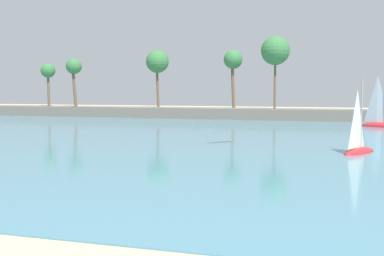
% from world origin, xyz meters
% --- Properties ---
extents(sea, '(220.00, 104.16, 0.06)m').
position_xyz_m(sea, '(0.00, 61.81, 0.03)').
color(sea, teal).
rests_on(sea, ground).
extents(palm_headland, '(116.93, 6.00, 13.29)m').
position_xyz_m(palm_headland, '(0.11, 73.86, 2.83)').
color(palm_headland, slate).
rests_on(palm_headland, ground).
extents(sailboat_mid_bay, '(5.69, 4.51, 8.23)m').
position_xyz_m(sailboat_mid_bay, '(10.31, 62.36, 0.80)').
color(sailboat_mid_bay, red).
rests_on(sailboat_mid_bay, sea).
extents(sailboat_far_left, '(3.11, 4.30, 6.10)m').
position_xyz_m(sailboat_far_left, '(6.33, 34.77, 0.61)').
color(sailboat_far_left, red).
rests_on(sailboat_far_left, sea).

